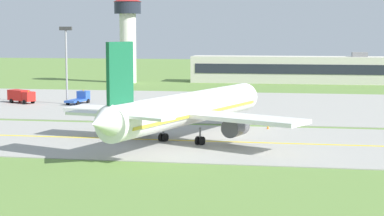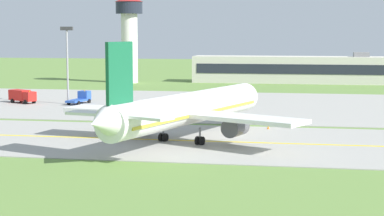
{
  "view_description": "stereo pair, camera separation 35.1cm",
  "coord_description": "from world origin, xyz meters",
  "px_view_note": "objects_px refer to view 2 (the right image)",
  "views": [
    {
      "loc": [
        14.42,
        -81.0,
        13.71
      ],
      "look_at": [
        -0.27,
        2.09,
        4.0
      ],
      "focal_mm": 61.97,
      "sensor_mm": 36.0,
      "label": 1
    },
    {
      "loc": [
        14.76,
        -80.94,
        13.71
      ],
      "look_at": [
        -0.27,
        2.09,
        4.0
      ],
      "focal_mm": 61.97,
      "sensor_mm": 36.0,
      "label": 2
    }
  ],
  "objects_px": {
    "service_truck_baggage": "(22,96)",
    "control_tower": "(129,30)",
    "airplane_lead": "(187,109)",
    "service_truck_catering": "(81,98)",
    "apron_light_mast": "(67,55)"
  },
  "relations": [
    {
      "from": "service_truck_baggage",
      "to": "control_tower",
      "type": "height_order",
      "value": "control_tower"
    },
    {
      "from": "service_truck_baggage",
      "to": "control_tower",
      "type": "relative_size",
      "value": 0.27
    },
    {
      "from": "service_truck_baggage",
      "to": "airplane_lead",
      "type": "bearing_deg",
      "value": -44.08
    },
    {
      "from": "service_truck_catering",
      "to": "control_tower",
      "type": "relative_size",
      "value": 0.28
    },
    {
      "from": "control_tower",
      "to": "service_truck_catering",
      "type": "bearing_deg",
      "value": -84.39
    },
    {
      "from": "service_truck_catering",
      "to": "apron_light_mast",
      "type": "height_order",
      "value": "apron_light_mast"
    },
    {
      "from": "service_truck_baggage",
      "to": "service_truck_catering",
      "type": "distance_m",
      "value": 11.47
    },
    {
      "from": "airplane_lead",
      "to": "service_truck_baggage",
      "type": "relative_size",
      "value": 6.15
    },
    {
      "from": "airplane_lead",
      "to": "apron_light_mast",
      "type": "distance_m",
      "value": 49.23
    },
    {
      "from": "service_truck_baggage",
      "to": "service_truck_catering",
      "type": "height_order",
      "value": "service_truck_baggage"
    },
    {
      "from": "airplane_lead",
      "to": "control_tower",
      "type": "distance_m",
      "value": 99.16
    },
    {
      "from": "apron_light_mast",
      "to": "control_tower",
      "type": "bearing_deg",
      "value": 93.21
    },
    {
      "from": "control_tower",
      "to": "apron_light_mast",
      "type": "bearing_deg",
      "value": -86.79
    },
    {
      "from": "airplane_lead",
      "to": "service_truck_baggage",
      "type": "height_order",
      "value": "airplane_lead"
    },
    {
      "from": "service_truck_baggage",
      "to": "apron_light_mast",
      "type": "xyz_separation_m",
      "value": [
        9.21,
        0.16,
        7.79
      ]
    }
  ]
}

